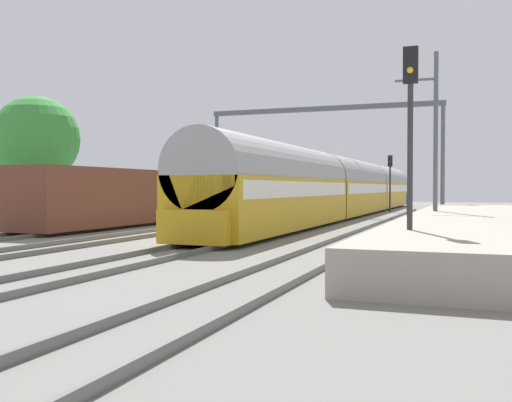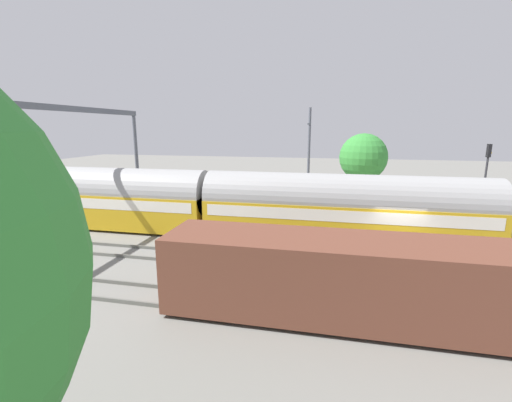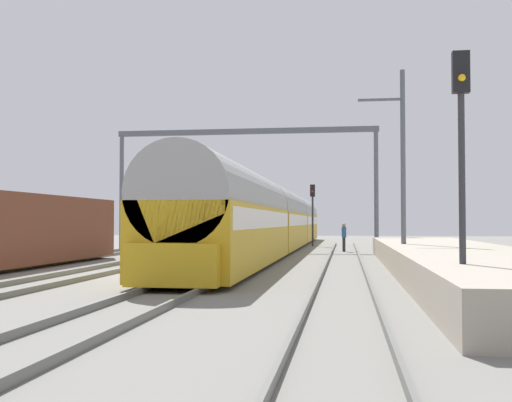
{
  "view_description": "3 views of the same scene",
  "coord_description": "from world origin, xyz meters",
  "px_view_note": "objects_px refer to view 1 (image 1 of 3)",
  "views": [
    {
      "loc": [
        10.44,
        -21.91,
        1.96
      ],
      "look_at": [
        2.13,
        0.2,
        1.41
      ],
      "focal_mm": 40.95,
      "sensor_mm": 36.0,
      "label": 1
    },
    {
      "loc": [
        -17.78,
        3.63,
        6.52
      ],
      "look_at": [
        -0.02,
        7.47,
        2.67
      ],
      "focal_mm": 24.26,
      "sensor_mm": 36.0,
      "label": 2
    },
    {
      "loc": [
        6.46,
        -20.77,
        1.8
      ],
      "look_at": [
        1.06,
        17.02,
        3.06
      ],
      "focal_mm": 44.12,
      "sensor_mm": 36.0,
      "label": 3
    }
  ],
  "objects_px": {
    "catenary_gantry": "(322,133)",
    "railway_signal_far": "(390,175)",
    "freight_car": "(114,197)",
    "person_crossing": "(408,202)",
    "passenger_train": "(350,187)",
    "railway_signal_near": "(410,127)"
  },
  "relations": [
    {
      "from": "person_crossing",
      "to": "railway_signal_far",
      "type": "distance_m",
      "value": 9.04
    },
    {
      "from": "freight_car",
      "to": "person_crossing",
      "type": "relative_size",
      "value": 7.51
    },
    {
      "from": "freight_car",
      "to": "railway_signal_far",
      "type": "height_order",
      "value": "railway_signal_far"
    },
    {
      "from": "freight_car",
      "to": "railway_signal_near",
      "type": "relative_size",
      "value": 2.39
    },
    {
      "from": "freight_car",
      "to": "railway_signal_near",
      "type": "xyz_separation_m",
      "value": [
        15.3,
        -9.68,
        1.99
      ]
    },
    {
      "from": "railway_signal_near",
      "to": "catenary_gantry",
      "type": "xyz_separation_m",
      "value": [
        -8.92,
        26.44,
        2.48
      ]
    },
    {
      "from": "freight_car",
      "to": "railway_signal_far",
      "type": "distance_m",
      "value": 25.29
    },
    {
      "from": "railway_signal_far",
      "to": "catenary_gantry",
      "type": "bearing_deg",
      "value": -123.0
    },
    {
      "from": "passenger_train",
      "to": "railway_signal_far",
      "type": "relative_size",
      "value": 10.82
    },
    {
      "from": "railway_signal_near",
      "to": "freight_car",
      "type": "bearing_deg",
      "value": 147.69
    },
    {
      "from": "catenary_gantry",
      "to": "railway_signal_far",
      "type": "bearing_deg",
      "value": 57.0
    },
    {
      "from": "person_crossing",
      "to": "railway_signal_far",
      "type": "height_order",
      "value": "railway_signal_far"
    },
    {
      "from": "railway_signal_near",
      "to": "railway_signal_far",
      "type": "bearing_deg",
      "value": 98.48
    },
    {
      "from": "passenger_train",
      "to": "freight_car",
      "type": "distance_m",
      "value": 18.49
    },
    {
      "from": "passenger_train",
      "to": "railway_signal_far",
      "type": "height_order",
      "value": "railway_signal_far"
    },
    {
      "from": "freight_car",
      "to": "railway_signal_far",
      "type": "relative_size",
      "value": 2.86
    },
    {
      "from": "passenger_train",
      "to": "freight_car",
      "type": "bearing_deg",
      "value": -117.42
    },
    {
      "from": "freight_car",
      "to": "catenary_gantry",
      "type": "xyz_separation_m",
      "value": [
        6.38,
        16.76,
        4.47
      ]
    },
    {
      "from": "passenger_train",
      "to": "freight_car",
      "type": "relative_size",
      "value": 3.78
    },
    {
      "from": "railway_signal_near",
      "to": "railway_signal_far",
      "type": "height_order",
      "value": "railway_signal_near"
    },
    {
      "from": "freight_car",
      "to": "railway_signal_near",
      "type": "distance_m",
      "value": 18.22
    },
    {
      "from": "railway_signal_far",
      "to": "passenger_train",
      "type": "bearing_deg",
      "value": -106.24
    }
  ]
}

